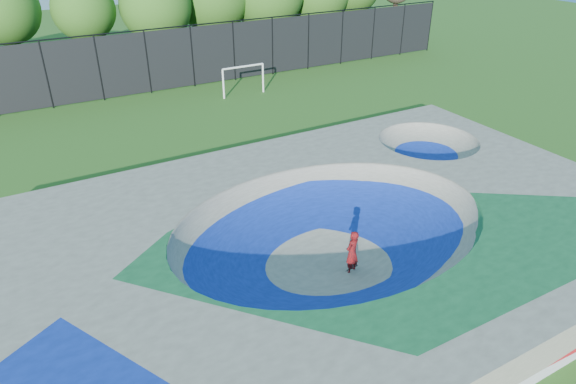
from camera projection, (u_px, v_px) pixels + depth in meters
name	position (u px, v px, depth m)	size (l,w,h in m)	color
ground	(331.00, 257.00, 17.50)	(120.00, 120.00, 0.00)	#265417
skate_deck	(332.00, 239.00, 17.14)	(22.00, 14.00, 1.50)	gray
skater	(352.00, 252.00, 16.39)	(0.57, 0.37, 1.55)	#AF0E0F
skateboard	(351.00, 271.00, 16.75)	(0.78, 0.22, 0.05)	black
soccer_goal	(243.00, 75.00, 32.47)	(2.91, 0.12, 1.92)	white
fence	(147.00, 61.00, 32.53)	(48.09, 0.09, 4.04)	black
treeline	(126.00, 4.00, 35.29)	(52.12, 6.84, 7.92)	#3F2F1F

